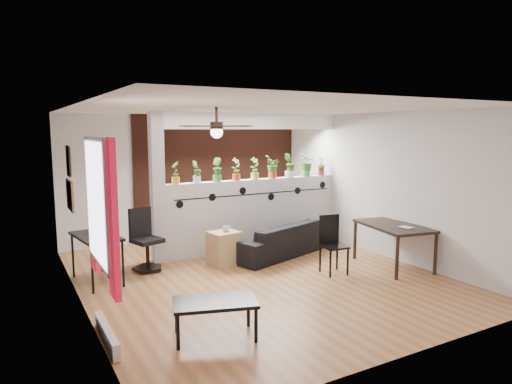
% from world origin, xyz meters
% --- Properties ---
extents(room_shell, '(6.30, 7.10, 2.90)m').
position_xyz_m(room_shell, '(0.00, 0.00, 1.30)').
color(room_shell, brown).
rests_on(room_shell, ground).
extents(partition_wall, '(3.60, 0.18, 1.35)m').
position_xyz_m(partition_wall, '(0.80, 1.50, 0.68)').
color(partition_wall, '#BCBCC1').
rests_on(partition_wall, ground).
extents(ceiling_header, '(3.60, 0.18, 0.30)m').
position_xyz_m(ceiling_header, '(0.80, 1.50, 2.45)').
color(ceiling_header, white).
rests_on(ceiling_header, room_shell).
extents(pier_column, '(0.22, 0.20, 2.60)m').
position_xyz_m(pier_column, '(-1.11, 1.50, 1.30)').
color(pier_column, '#BCBCC1').
rests_on(pier_column, ground).
extents(brick_panel, '(3.90, 0.05, 2.60)m').
position_xyz_m(brick_panel, '(0.80, 2.97, 1.30)').
color(brick_panel, brown).
rests_on(brick_panel, ground).
extents(vine_decal, '(3.31, 0.01, 0.30)m').
position_xyz_m(vine_decal, '(0.80, 1.40, 1.08)').
color(vine_decal, black).
rests_on(vine_decal, partition_wall).
extents(window_assembly, '(0.09, 1.30, 1.55)m').
position_xyz_m(window_assembly, '(-2.56, -1.20, 1.51)').
color(window_assembly, white).
rests_on(window_assembly, room_shell).
extents(baseboard_heater, '(0.08, 1.00, 0.18)m').
position_xyz_m(baseboard_heater, '(-2.54, -1.20, 0.09)').
color(baseboard_heater, silver).
rests_on(baseboard_heater, ground).
extents(corkboard, '(0.03, 0.60, 0.45)m').
position_xyz_m(corkboard, '(-2.58, 0.95, 1.35)').
color(corkboard, olive).
rests_on(corkboard, room_shell).
extents(framed_art, '(0.03, 0.34, 0.44)m').
position_xyz_m(framed_art, '(-2.58, 0.90, 1.85)').
color(framed_art, '#8C7259').
rests_on(framed_art, room_shell).
extents(ceiling_fan, '(1.19, 1.19, 0.43)m').
position_xyz_m(ceiling_fan, '(-0.80, -0.30, 2.31)').
color(ceiling_fan, black).
rests_on(ceiling_fan, room_shell).
extents(potted_plant_0, '(0.16, 0.20, 0.40)m').
position_xyz_m(potted_plant_0, '(-0.78, 1.50, 1.56)').
color(potted_plant_0, orange).
rests_on(potted_plant_0, partition_wall).
extents(potted_plant_1, '(0.20, 0.16, 0.39)m').
position_xyz_m(potted_plant_1, '(-0.38, 1.50, 1.56)').
color(potted_plant_1, white).
rests_on(potted_plant_1, partition_wall).
extents(potted_plant_2, '(0.20, 0.24, 0.44)m').
position_xyz_m(potted_plant_2, '(0.01, 1.50, 1.58)').
color(potted_plant_2, '#338D36').
rests_on(potted_plant_2, partition_wall).
extents(potted_plant_3, '(0.26, 0.23, 0.43)m').
position_xyz_m(potted_plant_3, '(0.41, 1.50, 1.58)').
color(potted_plant_3, '#AF361C').
rests_on(potted_plant_3, partition_wall).
extents(potted_plant_4, '(0.23, 0.20, 0.43)m').
position_xyz_m(potted_plant_4, '(0.80, 1.50, 1.58)').
color(potted_plant_4, gold).
rests_on(potted_plant_4, partition_wall).
extents(potted_plant_5, '(0.29, 0.30, 0.45)m').
position_xyz_m(potted_plant_5, '(1.20, 1.50, 1.59)').
color(potted_plant_5, red).
rests_on(potted_plant_5, partition_wall).
extents(potted_plant_6, '(0.30, 0.27, 0.48)m').
position_xyz_m(potted_plant_6, '(1.59, 1.50, 1.60)').
color(potted_plant_6, white).
rests_on(potted_plant_6, partition_wall).
extents(potted_plant_7, '(0.32, 0.32, 0.48)m').
position_xyz_m(potted_plant_7, '(1.98, 1.50, 1.60)').
color(potted_plant_7, '#4A9636').
rests_on(potted_plant_7, partition_wall).
extents(potted_plant_8, '(0.24, 0.24, 0.38)m').
position_xyz_m(potted_plant_8, '(2.38, 1.50, 1.55)').
color(potted_plant_8, '#AD1B37').
rests_on(potted_plant_8, partition_wall).
extents(sofa, '(2.09, 1.33, 0.57)m').
position_xyz_m(sofa, '(0.93, 0.87, 0.29)').
color(sofa, black).
rests_on(sofa, ground).
extents(cube_shelf, '(0.53, 0.49, 0.58)m').
position_xyz_m(cube_shelf, '(-0.20, 0.79, 0.29)').
color(cube_shelf, tan).
rests_on(cube_shelf, ground).
extents(cup, '(0.16, 0.16, 0.10)m').
position_xyz_m(cup, '(-0.15, 0.79, 0.63)').
color(cup, gray).
rests_on(cup, cube_shelf).
extents(computer_desk, '(0.67, 1.07, 0.73)m').
position_xyz_m(computer_desk, '(-2.25, 0.92, 0.66)').
color(computer_desk, black).
rests_on(computer_desk, ground).
extents(monitor, '(0.36, 0.20, 0.20)m').
position_xyz_m(monitor, '(-2.25, 1.07, 0.83)').
color(monitor, black).
rests_on(monitor, computer_desk).
extents(office_chair, '(0.53, 0.54, 1.00)m').
position_xyz_m(office_chair, '(-1.45, 1.16, 0.44)').
color(office_chair, black).
rests_on(office_chair, ground).
extents(dining_table, '(1.02, 1.43, 0.72)m').
position_xyz_m(dining_table, '(2.25, -0.68, 0.64)').
color(dining_table, black).
rests_on(dining_table, ground).
extents(book, '(0.16, 0.21, 0.02)m').
position_xyz_m(book, '(2.15, -0.98, 0.73)').
color(book, gray).
rests_on(book, dining_table).
extents(folding_chair, '(0.42, 0.42, 0.93)m').
position_xyz_m(folding_chair, '(1.14, -0.42, 0.55)').
color(folding_chair, black).
rests_on(folding_chair, ground).
extents(coffee_table, '(1.02, 0.76, 0.43)m').
position_xyz_m(coffee_table, '(-1.46, -1.66, 0.38)').
color(coffee_table, black).
rests_on(coffee_table, ground).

